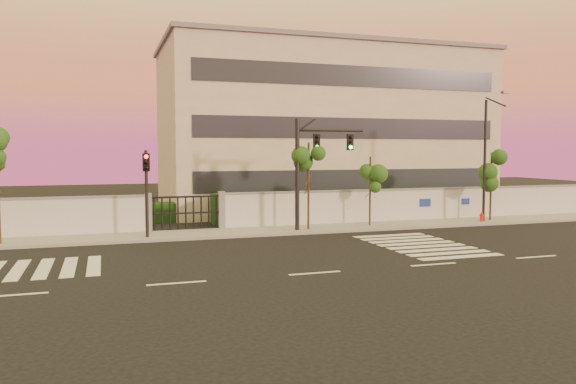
# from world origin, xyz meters

# --- Properties ---
(ground) EXTENTS (120.00, 120.00, 0.00)m
(ground) POSITION_xyz_m (0.00, 0.00, 0.00)
(ground) COLOR black
(ground) RESTS_ON ground
(sidewalk) EXTENTS (60.00, 3.00, 0.15)m
(sidewalk) POSITION_xyz_m (0.00, 10.50, 0.07)
(sidewalk) COLOR gray
(sidewalk) RESTS_ON ground
(perimeter_wall) EXTENTS (60.00, 0.36, 2.20)m
(perimeter_wall) POSITION_xyz_m (0.10, 12.00, 1.07)
(perimeter_wall) COLOR silver
(perimeter_wall) RESTS_ON ground
(hedge_row) EXTENTS (41.00, 4.25, 1.80)m
(hedge_row) POSITION_xyz_m (1.17, 14.74, 0.82)
(hedge_row) COLOR black
(hedge_row) RESTS_ON ground
(institutional_building) EXTENTS (24.40, 12.40, 12.25)m
(institutional_building) POSITION_xyz_m (9.00, 21.99, 6.16)
(institutional_building) COLOR #BAB19D
(institutional_building) RESTS_ON ground
(road_markings) EXTENTS (57.00, 7.62, 0.02)m
(road_markings) POSITION_xyz_m (-1.58, 3.76, 0.01)
(road_markings) COLOR silver
(road_markings) RESTS_ON ground
(street_tree_d) EXTENTS (1.47, 1.17, 4.91)m
(street_tree_d) POSITION_xyz_m (3.47, 9.98, 3.61)
(street_tree_d) COLOR #382314
(street_tree_d) RESTS_ON ground
(street_tree_e) EXTENTS (1.41, 1.12, 4.13)m
(street_tree_e) POSITION_xyz_m (7.46, 10.45, 3.04)
(street_tree_e) COLOR #382314
(street_tree_e) RESTS_ON ground
(street_tree_f) EXTENTS (1.58, 1.26, 4.37)m
(street_tree_f) POSITION_xyz_m (15.70, 10.25, 3.22)
(street_tree_f) COLOR #382314
(street_tree_f) RESTS_ON ground
(traffic_signal_main) EXTENTS (3.92, 0.51, 6.20)m
(traffic_signal_main) POSITION_xyz_m (3.53, 9.84, 3.92)
(traffic_signal_main) COLOR black
(traffic_signal_main) RESTS_ON ground
(traffic_signal_secondary) EXTENTS (0.35, 0.34, 4.50)m
(traffic_signal_secondary) POSITION_xyz_m (-5.23, 9.79, 2.86)
(traffic_signal_secondary) COLOR black
(traffic_signal_secondary) RESTS_ON ground
(streetlight_east) EXTENTS (0.47, 1.90, 7.91)m
(streetlight_east) POSITION_xyz_m (14.89, 9.70, 4.27)
(streetlight_east) COLOR black
(streetlight_east) RESTS_ON ground
(fire_hydrant) EXTENTS (0.29, 0.27, 0.72)m
(fire_hydrant) POSITION_xyz_m (14.71, 9.79, 0.36)
(fire_hydrant) COLOR red
(fire_hydrant) RESTS_ON ground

